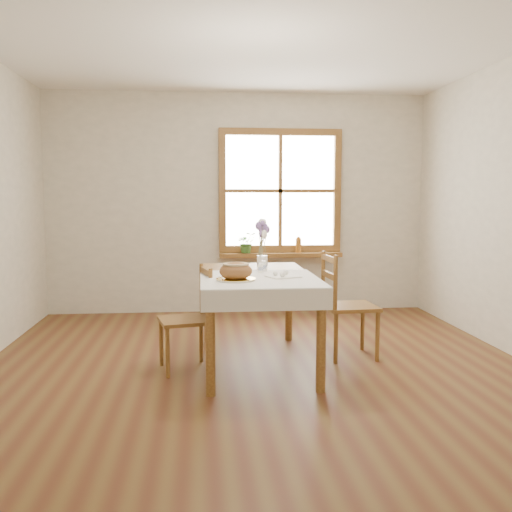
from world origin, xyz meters
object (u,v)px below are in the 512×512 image
(chair_right, at_px, (350,305))
(bread_plate, at_px, (236,279))
(dining_table, at_px, (256,284))
(flower_vase, at_px, (262,262))
(chair_left, at_px, (185,319))

(chair_right, relative_size, bread_plate, 3.15)
(dining_table, xyz_separation_m, bread_plate, (-0.19, -0.40, 0.10))
(flower_vase, bearing_deg, bread_plate, -110.09)
(bread_plate, relative_size, flower_vase, 2.75)
(bread_plate, height_order, flower_vase, flower_vase)
(dining_table, height_order, bread_plate, bread_plate)
(chair_right, xyz_separation_m, flower_vase, (-0.74, 0.24, 0.35))
(chair_left, distance_m, chair_right, 1.43)
(dining_table, relative_size, flower_vase, 15.25)
(dining_table, height_order, flower_vase, flower_vase)
(chair_left, relative_size, chair_right, 0.92)
(chair_right, height_order, flower_vase, chair_right)
(chair_right, xyz_separation_m, bread_plate, (-1.02, -0.53, 0.31))
(bread_plate, bearing_deg, dining_table, 64.57)
(chair_right, height_order, bread_plate, chair_right)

